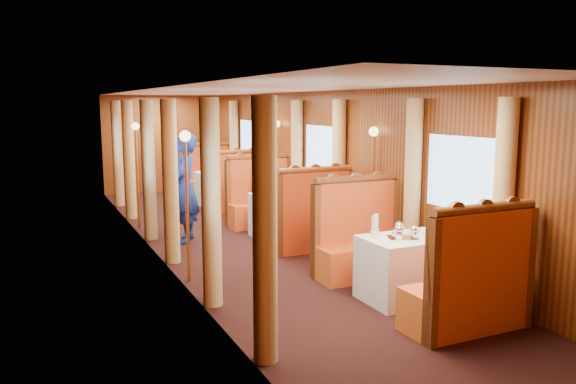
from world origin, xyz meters
TOP-DOWN VIEW (x-y plane):
  - floor at (0.00, 0.00)m, footprint 3.00×12.00m
  - ceiling at (0.00, 0.00)m, footprint 3.00×12.00m
  - wall_far at (0.00, 6.00)m, footprint 3.00×0.01m
  - wall_near at (0.00, -6.00)m, footprint 3.00×0.01m
  - wall_left at (-1.50, 0.00)m, footprint 0.01×12.00m
  - wall_right at (1.50, 0.00)m, footprint 0.01×12.00m
  - doorway_far at (0.00, 5.97)m, footprint 0.80×0.04m
  - table_near at (0.75, -3.50)m, footprint 1.05×0.72m
  - banquette_near_fwd at (0.75, -4.51)m, footprint 1.30×0.55m
  - banquette_near_aft at (0.75, -2.49)m, footprint 1.30×0.55m
  - table_mid at (0.75, 0.00)m, footprint 1.05×0.72m
  - banquette_mid_fwd at (0.75, -1.01)m, footprint 1.30×0.55m
  - banquette_mid_aft at (0.75, 1.01)m, footprint 1.30×0.55m
  - table_far at (0.75, 3.50)m, footprint 1.05×0.72m
  - banquette_far_fwd at (0.75, 2.49)m, footprint 1.30×0.55m
  - banquette_far_aft at (0.75, 4.51)m, footprint 1.30×0.55m
  - tea_tray at (0.64, -3.53)m, footprint 0.42×0.38m
  - teapot_left at (0.56, -3.58)m, footprint 0.18×0.15m
  - teapot_right at (0.74, -3.61)m, footprint 0.14×0.11m
  - teapot_back at (0.64, -3.45)m, footprint 0.19×0.16m
  - fruit_plate at (1.03, -3.59)m, footprint 0.24×0.24m
  - cup_inboard at (0.34, -3.39)m, footprint 0.08×0.08m
  - cup_outboard at (0.42, -3.31)m, footprint 0.08×0.08m
  - rose_vase_mid at (0.75, 0.00)m, footprint 0.06×0.06m
  - rose_vase_far at (0.72, 3.48)m, footprint 0.06×0.06m
  - window_left_near at (-1.49, -3.50)m, footprint 0.01×1.20m
  - curtain_left_near_a at (-1.38, -4.28)m, footprint 0.22×0.22m
  - curtain_left_near_b at (-1.38, -2.72)m, footprint 0.22×0.22m
  - window_right_near at (1.49, -3.50)m, footprint 0.01×1.20m
  - curtain_right_near_a at (1.38, -4.28)m, footprint 0.22×0.22m
  - curtain_right_near_b at (1.38, -2.72)m, footprint 0.22×0.22m
  - window_left_mid at (-1.49, 0.00)m, footprint 0.01×1.20m
  - curtain_left_mid_a at (-1.38, -0.78)m, footprint 0.22×0.22m
  - curtain_left_mid_b at (-1.38, 0.78)m, footprint 0.22×0.22m
  - window_right_mid at (1.49, 0.00)m, footprint 0.01×1.20m
  - curtain_right_mid_a at (1.38, -0.78)m, footprint 0.22×0.22m
  - curtain_right_mid_b at (1.38, 0.78)m, footprint 0.22×0.22m
  - window_left_far at (-1.49, 3.50)m, footprint 0.01×1.20m
  - curtain_left_far_a at (-1.38, 2.72)m, footprint 0.22×0.22m
  - curtain_left_far_b at (-1.38, 4.28)m, footprint 0.22×0.22m
  - window_right_far at (1.49, 3.50)m, footprint 0.01×1.20m
  - curtain_right_far_a at (1.38, 2.72)m, footprint 0.22×0.22m
  - curtain_right_far_b at (1.38, 4.28)m, footprint 0.22×0.22m
  - sconce_left_fore at (-1.40, -1.75)m, footprint 0.14×0.14m
  - sconce_right_fore at (1.40, -1.75)m, footprint 0.14×0.14m
  - sconce_left_aft at (-1.40, 1.75)m, footprint 0.14×0.14m
  - sconce_right_aft at (1.40, 1.75)m, footprint 0.14×0.14m
  - steward at (-0.88, 0.35)m, footprint 0.66×0.78m
  - passenger at (0.75, 0.79)m, footprint 0.40×0.44m

SIDE VIEW (x-z plane):
  - floor at x=0.00m, z-range -0.01..0.01m
  - table_near at x=0.75m, z-range 0.00..0.75m
  - table_mid at x=0.75m, z-range 0.00..0.75m
  - table_far at x=0.75m, z-range 0.00..0.75m
  - banquette_near_fwd at x=0.75m, z-range -0.25..1.09m
  - banquette_near_aft at x=0.75m, z-range -0.25..1.09m
  - banquette_mid_fwd at x=0.75m, z-range -0.25..1.09m
  - banquette_mid_aft at x=0.75m, z-range -0.25..1.09m
  - banquette_far_fwd at x=0.75m, z-range -0.25..1.09m
  - banquette_far_aft at x=0.75m, z-range -0.25..1.09m
  - passenger at x=0.75m, z-range 0.36..1.12m
  - tea_tray at x=0.64m, z-range 0.75..0.76m
  - fruit_plate at x=1.03m, z-range 0.74..0.80m
  - teapot_right at x=0.74m, z-range 0.75..0.87m
  - teapot_left at x=0.56m, z-range 0.75..0.88m
  - teapot_back at x=0.64m, z-range 0.75..0.89m
  - cup_inboard at x=0.34m, z-range 0.72..0.99m
  - cup_outboard at x=0.42m, z-range 0.72..0.99m
  - steward at x=-0.88m, z-range 0.00..1.80m
  - rose_vase_mid at x=0.75m, z-range 0.75..1.11m
  - rose_vase_far at x=0.72m, z-range 0.75..1.11m
  - doorway_far at x=0.00m, z-range 0.00..2.00m
  - curtain_left_near_a at x=-1.38m, z-range 0.00..2.35m
  - curtain_left_near_b at x=-1.38m, z-range 0.00..2.35m
  - curtain_right_near_a at x=1.38m, z-range 0.00..2.35m
  - curtain_right_near_b at x=1.38m, z-range 0.00..2.35m
  - curtain_left_mid_a at x=-1.38m, z-range 0.00..2.35m
  - curtain_left_mid_b at x=-1.38m, z-range 0.00..2.35m
  - curtain_right_mid_a at x=1.38m, z-range 0.00..2.35m
  - curtain_right_mid_b at x=1.38m, z-range 0.00..2.35m
  - curtain_left_far_a at x=-1.38m, z-range 0.00..2.35m
  - curtain_left_far_b at x=-1.38m, z-range 0.00..2.35m
  - curtain_right_far_a at x=1.38m, z-range 0.00..2.35m
  - curtain_right_far_b at x=1.38m, z-range 0.00..2.35m
  - wall_far at x=0.00m, z-range 0.00..2.50m
  - wall_near at x=0.00m, z-range 0.00..2.50m
  - wall_left at x=-1.50m, z-range 0.00..2.50m
  - wall_right at x=1.50m, z-range 0.00..2.50m
  - sconce_left_fore at x=-1.40m, z-range 0.41..2.36m
  - sconce_right_fore at x=1.40m, z-range 0.41..2.36m
  - sconce_left_aft at x=-1.40m, z-range 0.41..2.36m
  - sconce_right_aft at x=1.40m, z-range 0.41..2.36m
  - window_left_near at x=-1.49m, z-range 1.00..1.90m
  - window_right_near at x=1.49m, z-range 1.00..1.90m
  - window_left_mid at x=-1.49m, z-range 1.00..1.90m
  - window_right_mid at x=1.49m, z-range 1.00..1.90m
  - window_left_far at x=-1.49m, z-range 1.00..1.90m
  - window_right_far at x=1.49m, z-range 1.00..1.90m
  - ceiling at x=0.00m, z-range 2.49..2.51m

